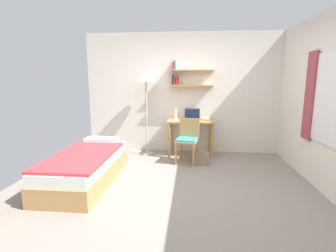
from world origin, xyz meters
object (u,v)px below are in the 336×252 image
(standing_lamp, at_px, (146,80))
(bed, at_px, (86,167))
(laptop, at_px, (192,117))
(desk_chair, at_px, (188,138))
(book_stack, at_px, (205,119))
(handbag, at_px, (201,158))
(desk, at_px, (191,127))
(water_bottle, at_px, (175,114))

(standing_lamp, bearing_deg, bed, -114.66)
(standing_lamp, xyz_separation_m, laptop, (0.97, 0.11, -0.77))
(desk_chair, relative_size, book_stack, 3.60)
(standing_lamp, bearing_deg, desk_chair, -28.01)
(bed, xyz_separation_m, standing_lamp, (0.71, 1.55, 1.35))
(bed, bearing_deg, handbag, 27.38)
(desk, xyz_separation_m, book_stack, (0.30, 0.05, 0.18))
(book_stack, xyz_separation_m, handbag, (-0.09, -0.67, -0.65))
(desk, height_order, desk_chair, desk_chair)
(laptop, bearing_deg, handbag, -75.10)
(handbag, bearing_deg, water_bottle, 128.59)
(water_bottle, xyz_separation_m, handbag, (0.54, -0.68, -0.74))
(bed, height_order, desk_chair, desk_chair)
(desk_chair, height_order, water_bottle, water_bottle)
(bed, bearing_deg, desk, 43.80)
(laptop, bearing_deg, water_bottle, -177.52)
(bed, bearing_deg, water_bottle, 51.29)
(water_bottle, height_order, handbag, water_bottle)
(laptop, xyz_separation_m, water_bottle, (-0.36, -0.02, 0.05))
(bed, relative_size, laptop, 5.82)
(desk, height_order, laptop, laptop)
(bed, distance_m, laptop, 2.43)
(desk_chair, height_order, standing_lamp, standing_lamp)
(standing_lamp, bearing_deg, handbag, -26.91)
(standing_lamp, distance_m, laptop, 1.24)
(laptop, bearing_deg, standing_lamp, -173.37)
(desk, distance_m, handbag, 0.81)
(bed, xyz_separation_m, laptop, (1.68, 1.66, 0.58))
(water_bottle, height_order, book_stack, water_bottle)
(desk_chair, relative_size, laptop, 2.62)
(water_bottle, bearing_deg, desk_chair, -63.90)
(desk, distance_m, laptop, 0.23)
(desk_chair, xyz_separation_m, laptop, (0.08, 0.58, 0.33))
(water_bottle, bearing_deg, bed, -128.71)
(handbag, bearing_deg, desk_chair, 156.90)
(water_bottle, relative_size, book_stack, 0.93)
(book_stack, bearing_deg, laptop, 174.55)
(handbag, bearing_deg, standing_lamp, 153.09)
(desk_chair, distance_m, laptop, 0.68)
(standing_lamp, distance_m, water_bottle, 0.94)
(desk, bearing_deg, handbag, -70.89)
(water_bottle, distance_m, book_stack, 0.64)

